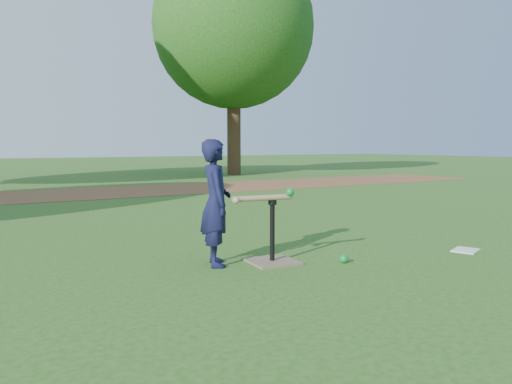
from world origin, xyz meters
TOP-DOWN VIEW (x-y plane):
  - ground at (0.00, 0.00)m, footprint 80.00×80.00m
  - dirt_strip at (0.00, 7.50)m, footprint 24.00×3.00m
  - child at (-0.24, -0.12)m, footprint 0.40×0.49m
  - wiffle_ball_ground at (0.84, -0.67)m, footprint 0.08×0.08m
  - clipboard at (2.30, -0.91)m, footprint 0.36×0.32m
  - batting_tee at (0.26, -0.30)m, footprint 0.46×0.46m
  - swing_action at (0.17, -0.34)m, footprint 0.63×0.17m
  - tree_right at (6.50, 12.00)m, footprint 5.80×5.80m

SIDE VIEW (x-z plane):
  - ground at x=0.00m, z-range 0.00..0.00m
  - dirt_strip at x=0.00m, z-range 0.00..0.01m
  - clipboard at x=2.30m, z-range 0.00..0.01m
  - wiffle_ball_ground at x=0.84m, z-range 0.00..0.08m
  - batting_tee at x=0.26m, z-range -0.20..0.42m
  - child at x=-0.24m, z-range 0.00..1.17m
  - swing_action at x=0.17m, z-range 0.58..0.70m
  - tree_right at x=6.50m, z-range 1.19..9.39m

